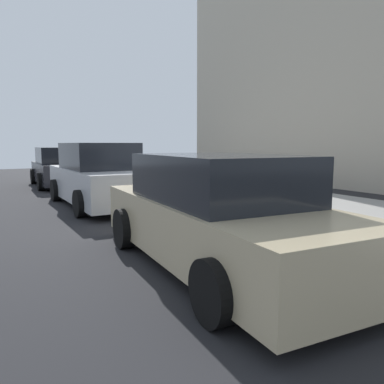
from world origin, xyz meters
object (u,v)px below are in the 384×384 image
Objects in this scene: fire_hydrant at (190,181)px; suitcase_maroon_7 at (201,188)px; suitcase_silver_3 at (253,196)px; suitcase_black_6 at (212,191)px; parked_car_charcoal_2 at (61,168)px; suitcase_teal_4 at (240,194)px; suitcase_maroon_0 at (310,211)px; bollard_post at (175,181)px; parked_car_silver_1 at (99,177)px; parked_car_beige_0 at (218,215)px; suitcase_navy_1 at (292,208)px; suitcase_olive_2 at (274,202)px; suitcase_red_5 at (226,193)px.

suitcase_maroon_7 is at bearing 178.03° from fire_hydrant.
suitcase_black_6 is at bearing -0.53° from suitcase_silver_3.
parked_car_charcoal_2 reaches higher than fire_hydrant.
fire_hydrant is 0.20× the size of parked_car_charcoal_2.
suitcase_maroon_0 is at bearing 179.07° from suitcase_teal_4.
parked_car_silver_1 is at bearing 95.40° from bollard_post.
suitcase_maroon_7 is at bearing 0.47° from suitcase_maroon_0.
fire_hydrant is at bearing 1.06° from suitcase_teal_4.
parked_car_beige_0 reaches higher than suitcase_maroon_0.
suitcase_navy_1 is 1.15m from suitcase_silver_3.
parked_car_silver_1 is at bearing 180.00° from parked_car_charcoal_2.
parked_car_charcoal_2 is at bearing 20.84° from suitcase_maroon_7.
suitcase_olive_2 reaches higher than suitcase_navy_1.
suitcase_maroon_7 is 0.72m from fire_hydrant.
fire_hydrant is 6.54m from parked_car_charcoal_2.
parked_car_charcoal_2 is (10.17, 2.62, 0.33)m from suitcase_navy_1.
suitcase_silver_3 is (1.66, 0.05, 0.09)m from suitcase_maroon_0.
suitcase_silver_3 is at bearing 179.49° from suitcase_maroon_7.
parked_car_beige_0 is at bearing 180.00° from parked_car_silver_1.
suitcase_olive_2 is at bearing -178.52° from suitcase_maroon_7.
parked_car_beige_0 is (-1.85, 2.63, 0.28)m from suitcase_olive_2.
bollard_post is at bearing 12.70° from fire_hydrant.
fire_hydrant is at bearing -0.85° from suitcase_silver_3.
bollard_post is at bearing 1.63° from suitcase_silver_3.
suitcase_olive_2 is 1.08× the size of suitcase_maroon_7.
suitcase_black_6 is 0.20× the size of parked_car_charcoal_2.
suitcase_black_6 is at bearing 1.44° from suitcase_navy_1.
suitcase_maroon_7 is at bearing -159.16° from parked_car_charcoal_2.
suitcase_black_6 is 1.11× the size of bollard_post.
suitcase_silver_3 is (0.60, 0.10, 0.06)m from suitcase_olive_2.
suitcase_olive_2 reaches higher than bollard_post.
parked_car_charcoal_2 is (5.34, 2.43, 0.20)m from bollard_post.
suitcase_black_6 reaches higher than bollard_post.
parked_car_beige_0 is at bearing 134.00° from suitcase_silver_3.
suitcase_black_6 is at bearing -123.82° from parked_car_silver_1.
suitcase_silver_3 is 1.34× the size of bollard_post.
suitcase_black_6 is at bearing 178.70° from fire_hydrant.
suitcase_silver_3 is 0.24× the size of parked_car_charcoal_2.
suitcase_maroon_0 is 0.88× the size of suitcase_black_6.
suitcase_silver_3 is 3.69m from bollard_post.
suitcase_maroon_7 is 0.98× the size of fire_hydrant.
suitcase_red_5 is at bearing -179.12° from fire_hydrant.
parked_car_charcoal_2 reaches higher than suitcase_olive_2.
suitcase_olive_2 is (1.06, -0.04, 0.03)m from suitcase_maroon_0.
suitcase_olive_2 is at bearing -179.72° from suitcase_teal_4.
bollard_post is (1.38, 0.13, 0.06)m from suitcase_maroon_7.
suitcase_olive_2 reaches higher than fire_hydrant.
suitcase_olive_2 is at bearing -179.28° from suitcase_red_5.
suitcase_maroon_7 is 1.10× the size of bollard_post.
parked_car_beige_0 reaches higher than bollard_post.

